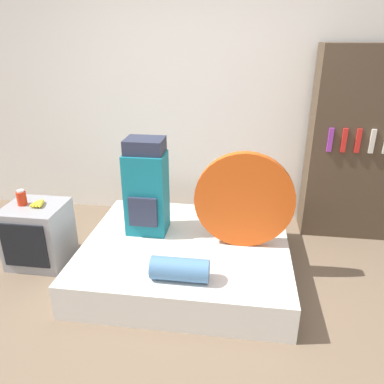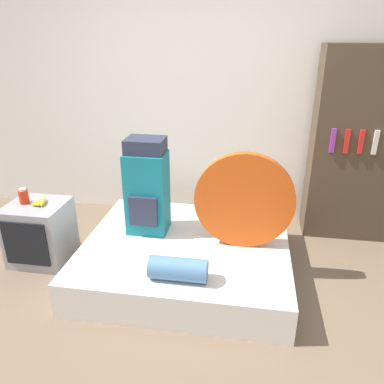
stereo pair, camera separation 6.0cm
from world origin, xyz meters
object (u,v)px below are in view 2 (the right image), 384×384
Objects in this scene: sleeping_roll at (178,269)px; bookshelf at (361,147)px; canister at (24,196)px; television at (40,232)px; tent_bag at (244,201)px; backpack at (147,188)px.

sleeping_roll is 0.23× the size of bookshelf.
sleeping_roll is 3.04× the size of canister.
sleeping_roll is 1.53m from canister.
television is (-1.33, 0.48, -0.09)m from sleeping_roll.
canister is (-1.85, -0.04, -0.07)m from tent_bag.
backpack is 2.02m from bookshelf.
tent_bag is at bearing -139.22° from bookshelf.
backpack reaches higher than canister.
backpack is 1.05m from canister.
television is 3.01m from bookshelf.
backpack reaches higher than sleeping_roll.
canister is 0.07× the size of bookshelf.
canister is at bearing -161.95° from bookshelf.
tent_bag is 1.92× the size of sleeping_roll.
canister reaches higher than sleeping_roll.
canister reaches higher than television.
sleeping_roll is at bearing -135.48° from bookshelf.
backpack is 0.46× the size of bookshelf.
bookshelf is (2.79, 0.95, 0.63)m from television.
television is 0.35m from canister.
canister is at bearing -178.64° from tent_bag.
tent_bag reaches higher than sleeping_roll.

